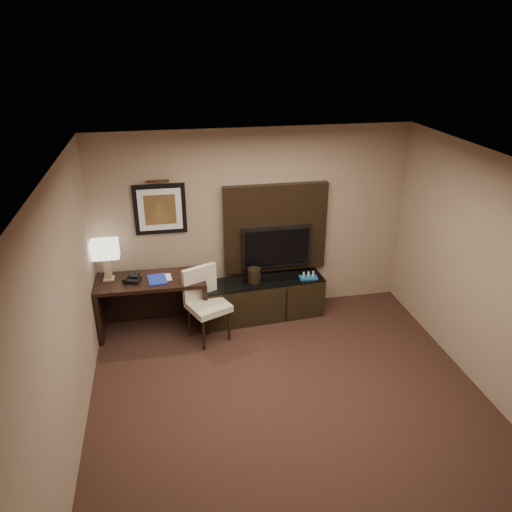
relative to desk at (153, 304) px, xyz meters
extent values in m
cube|color=black|center=(1.50, -2.10, -0.40)|extent=(4.50, 5.00, 0.01)
cube|color=silver|center=(1.50, -2.10, 2.30)|extent=(4.50, 5.00, 0.01)
cube|color=gray|center=(1.50, 0.40, 0.95)|extent=(4.50, 0.01, 2.70)
cube|color=gray|center=(-0.75, -2.10, 0.95)|extent=(0.01, 5.00, 2.70)
cube|color=gray|center=(3.75, -2.10, 0.95)|extent=(0.01, 5.00, 2.70)
cube|color=black|center=(0.00, 0.00, 0.00)|extent=(1.49, 0.66, 0.79)
cube|color=black|center=(1.57, 0.05, -0.10)|extent=(1.76, 0.61, 0.60)
cube|color=black|center=(1.80, 0.34, 0.87)|extent=(1.50, 0.12, 1.30)
cube|color=black|center=(1.80, 0.24, 0.62)|extent=(1.00, 0.08, 0.60)
cube|color=black|center=(0.20, 0.37, 1.25)|extent=(0.70, 0.04, 0.70)
cylinder|color=#432515|center=(0.20, 0.34, 1.65)|extent=(0.04, 0.04, 0.30)
cube|color=#172797|center=(0.09, -0.05, 0.41)|extent=(0.28, 0.35, 0.02)
imported|color=beige|center=(0.12, -0.03, 0.50)|extent=(0.16, 0.04, 0.22)
cylinder|color=black|center=(1.44, 0.03, 0.30)|extent=(0.23, 0.23, 0.21)
camera|label=1|loc=(0.26, -6.18, 3.46)|focal=35.00mm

